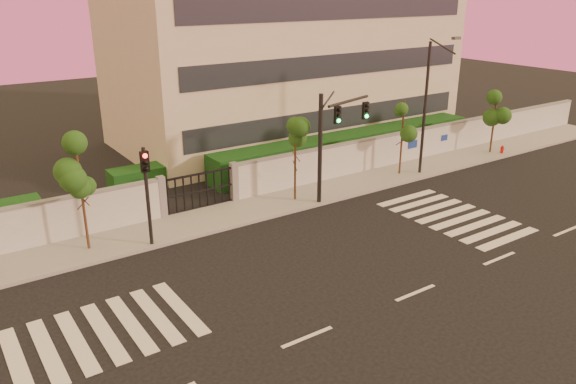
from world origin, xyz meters
name	(u,v)px	position (x,y,z in m)	size (l,w,h in m)	color
ground	(415,293)	(0.00, 0.00, 0.00)	(120.00, 120.00, 0.00)	black
sidewalk	(266,206)	(0.00, 10.50, 0.07)	(60.00, 3.00, 0.15)	gray
perimeter_wall	(252,179)	(0.10, 12.00, 1.07)	(60.00, 0.36, 2.20)	#ACAEB3
hedge_row	(244,168)	(1.17, 14.74, 0.82)	(41.00, 4.25, 1.80)	#103712
institutional_building	(286,54)	(9.00, 21.99, 6.16)	(24.40, 12.40, 12.25)	beige
road_markings	(321,265)	(-1.58, 3.76, 0.01)	(57.00, 7.62, 0.02)	silver
street_tree_c	(79,168)	(-9.04, 10.43, 3.78)	(1.42, 1.13, 5.14)	#382314
street_tree_d	(295,140)	(1.72, 10.32, 3.36)	(1.40, 1.11, 4.57)	#382314
street_tree_e	(403,121)	(9.41, 10.32, 3.36)	(1.42, 1.13, 4.57)	#382314
street_tree_f	(495,110)	(17.85, 10.20, 3.01)	(1.54, 1.23, 4.09)	#382314
traffic_signal_main	(332,134)	(3.25, 9.25, 3.68)	(3.62, 1.19, 5.82)	black
traffic_signal_secondary	(147,185)	(-6.65, 9.30, 2.87)	(0.35, 0.34, 4.52)	black
streetlight_east	(428,102)	(10.55, 9.59, 4.45)	(0.49, 1.98, 8.23)	black
fire_hydrant	(502,150)	(18.25, 9.56, 0.33)	(0.26, 0.25, 0.67)	red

